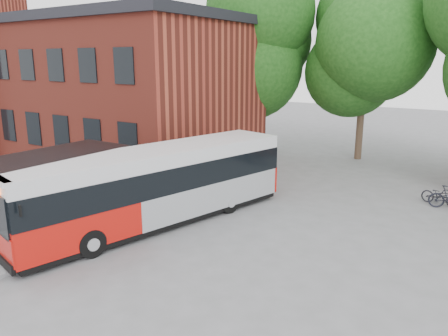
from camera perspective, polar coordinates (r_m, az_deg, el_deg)
The scene contains 7 objects.
ground at distance 14.63m, azimuth -7.02°, elevation -10.60°, with size 100.00×100.00×0.00m, color slate.
station_building at distance 28.96m, azimuth -15.57°, elevation 9.87°, with size 18.40×10.40×8.50m, color maroon, non-canonical shape.
bus_shelter at distance 16.68m, azimuth -21.35°, elevation -3.05°, with size 3.60×7.00×2.90m, color #242428, non-canonical shape.
tree_0 at distance 29.94m, azimuth 4.00°, elevation 12.85°, with size 7.92×7.92×11.00m, color #164311, non-canonical shape.
tree_1 at distance 28.16m, azimuth 17.80°, elevation 11.55°, with size 7.92×7.92×10.40m, color #164311, non-canonical shape.
city_bus at distance 16.53m, azimuth -8.77°, elevation -2.44°, with size 2.41×11.29×2.87m, color red, non-canonical shape.
bicycle_0 at distance 20.82m, azimuth 26.42°, elevation -3.24°, with size 0.56×1.62×0.85m, color black.
Camera 1 is at (8.73, -10.06, 6.05)m, focal length 35.00 mm.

